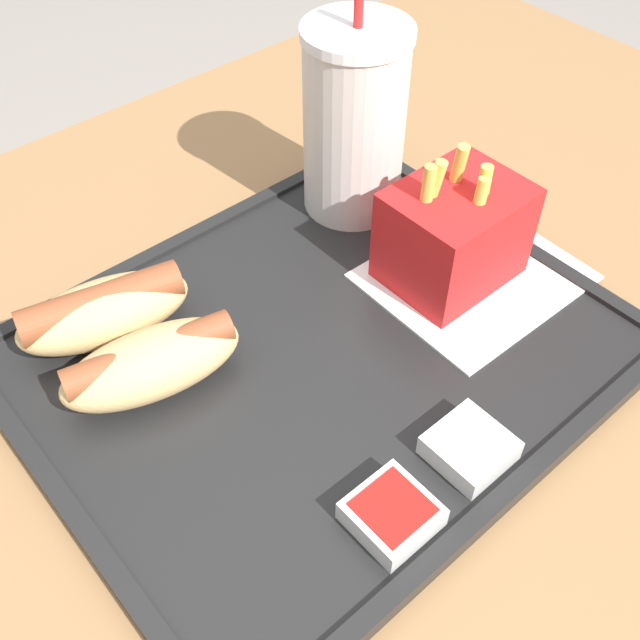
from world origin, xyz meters
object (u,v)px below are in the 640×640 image
at_px(fries_carton, 453,234).
at_px(sauce_cup_ketchup, 392,514).
at_px(hot_dog_far, 104,310).
at_px(soda_cup, 354,122).
at_px(hot_dog_near, 151,362).
at_px(sauce_cup_mayo, 470,447).

relative_size(fries_carton, sauce_cup_ketchup, 2.37).
relative_size(hot_dog_far, sauce_cup_ketchup, 2.85).
xyz_separation_m(soda_cup, sauce_cup_ketchup, (-0.19, -0.24, -0.07)).
height_order(fries_carton, sauce_cup_ketchup, fries_carton).
distance_m(fries_carton, sauce_cup_ketchup, 0.22).
distance_m(hot_dog_far, hot_dog_near, 0.06).
height_order(hot_dog_near, sauce_cup_mayo, hot_dog_near).
height_order(soda_cup, sauce_cup_ketchup, soda_cup).
bearing_deg(hot_dog_far, sauce_cup_ketchup, -78.54).
distance_m(hot_dog_near, sauce_cup_ketchup, 0.18).
bearing_deg(hot_dog_far, sauce_cup_mayo, -63.86).
relative_size(hot_dog_far, sauce_cup_mayo, 2.85).
bearing_deg(sauce_cup_mayo, hot_dog_far, 116.14).
distance_m(hot_dog_near, sauce_cup_mayo, 0.21).
bearing_deg(sauce_cup_mayo, soda_cup, 63.50).
bearing_deg(soda_cup, hot_dog_near, -165.64).
bearing_deg(sauce_cup_ketchup, soda_cup, 51.83).
relative_size(soda_cup, hot_dog_near, 1.45).
bearing_deg(sauce_cup_ketchup, hot_dog_near, 105.31).
bearing_deg(hot_dog_far, hot_dog_near, -90.00).
relative_size(hot_dog_near, sauce_cup_mayo, 2.84).
distance_m(hot_dog_near, fries_carton, 0.24).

